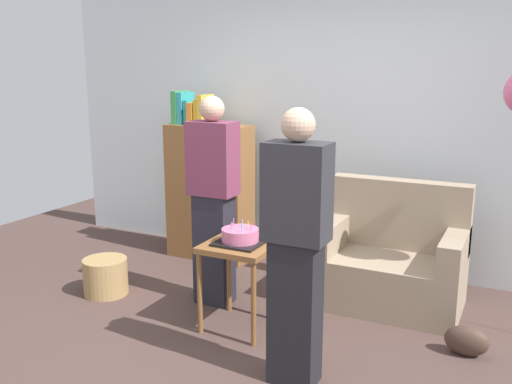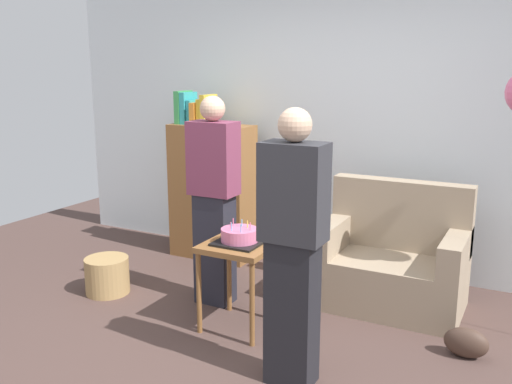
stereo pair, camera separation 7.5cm
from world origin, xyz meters
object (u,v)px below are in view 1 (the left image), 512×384
(person_blowing_candles, at_px, (213,200))
(wicker_basket, at_px, (106,276))
(birthday_cake, at_px, (240,236))
(bookshelf, at_px, (209,188))
(couch, at_px, (391,262))
(person_holding_cake, at_px, (296,248))
(handbag, at_px, (467,341))
(side_table, at_px, (240,257))

(person_blowing_candles, bearing_deg, wicker_basket, 177.68)
(birthday_cake, bearing_deg, bookshelf, 128.87)
(person_blowing_candles, bearing_deg, couch, 6.57)
(bookshelf, relative_size, birthday_cake, 5.03)
(person_blowing_candles, height_order, person_holding_cake, same)
(birthday_cake, bearing_deg, person_holding_cake, -38.08)
(person_holding_cake, bearing_deg, handbag, -113.69)
(handbag, bearing_deg, side_table, -168.99)
(bookshelf, distance_m, birthday_cake, 1.59)
(person_blowing_candles, height_order, wicker_basket, person_blowing_candles)
(bookshelf, height_order, person_holding_cake, person_holding_cake)
(birthday_cake, bearing_deg, handbag, 11.01)
(birthday_cake, relative_size, handbag, 1.14)
(side_table, distance_m, person_holding_cake, 0.84)
(side_table, distance_m, wicker_basket, 1.34)
(couch, xyz_separation_m, side_table, (-0.86, -0.90, 0.19))
(handbag, bearing_deg, bookshelf, 159.35)
(couch, distance_m, person_holding_cake, 1.49)
(bookshelf, relative_size, side_table, 2.55)
(bookshelf, bearing_deg, side_table, -51.13)
(bookshelf, xyz_separation_m, wicker_basket, (-0.28, -1.20, -0.54))
(side_table, bearing_deg, bookshelf, 128.87)
(bookshelf, height_order, person_blowing_candles, person_blowing_candles)
(side_table, bearing_deg, person_blowing_candles, 142.22)
(birthday_cake, bearing_deg, couch, 46.39)
(birthday_cake, distance_m, wicker_basket, 1.39)
(bookshelf, bearing_deg, person_holding_cake, -46.82)
(wicker_basket, bearing_deg, handbag, 5.19)
(couch, bearing_deg, person_holding_cake, -99.84)
(bookshelf, distance_m, wicker_basket, 1.34)
(birthday_cake, bearing_deg, person_blowing_candles, 142.22)
(side_table, relative_size, handbag, 2.26)
(couch, relative_size, wicker_basket, 3.06)
(bookshelf, bearing_deg, couch, -10.18)
(side_table, relative_size, person_blowing_candles, 0.39)
(couch, height_order, person_blowing_candles, person_blowing_candles)
(person_blowing_candles, xyz_separation_m, handbag, (1.90, -0.01, -0.73))
(side_table, bearing_deg, couch, 46.39)
(person_holding_cake, bearing_deg, person_blowing_candles, -12.93)
(couch, bearing_deg, side_table, -133.61)
(person_blowing_candles, distance_m, person_holding_cake, 1.29)
(side_table, relative_size, person_holding_cake, 0.39)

